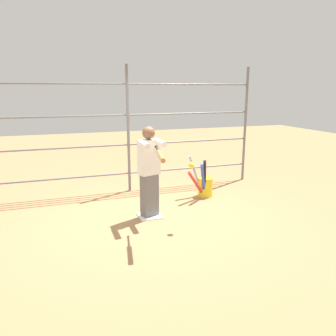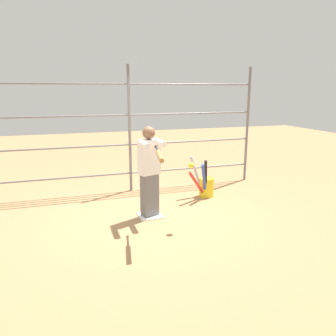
{
  "view_description": "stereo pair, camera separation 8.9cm",
  "coord_description": "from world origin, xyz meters",
  "px_view_note": "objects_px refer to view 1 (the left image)",
  "views": [
    {
      "loc": [
        1.46,
        5.22,
        2.17
      ],
      "look_at": [
        -0.25,
        0.26,
        0.91
      ],
      "focal_mm": 35.0,
      "sensor_mm": 36.0,
      "label": 1
    },
    {
      "loc": [
        1.38,
        5.25,
        2.17
      ],
      "look_at": [
        -0.25,
        0.26,
        0.91
      ],
      "focal_mm": 35.0,
      "sensor_mm": 36.0,
      "label": 2
    }
  ],
  "objects_px": {
    "batter": "(149,169)",
    "baseball_bat_swinging": "(160,155)",
    "softball_in_flight": "(191,165)",
    "bat_bucket": "(204,185)"
  },
  "relations": [
    {
      "from": "softball_in_flight",
      "to": "baseball_bat_swinging",
      "type": "bearing_deg",
      "value": 25.46
    },
    {
      "from": "softball_in_flight",
      "to": "bat_bucket",
      "type": "height_order",
      "value": "softball_in_flight"
    },
    {
      "from": "baseball_bat_swinging",
      "to": "batter",
      "type": "bearing_deg",
      "value": -96.11
    },
    {
      "from": "baseball_bat_swinging",
      "to": "softball_in_flight",
      "type": "xyz_separation_m",
      "value": [
        -0.6,
        -0.29,
        -0.26
      ]
    },
    {
      "from": "batter",
      "to": "bat_bucket",
      "type": "bearing_deg",
      "value": -152.88
    },
    {
      "from": "softball_in_flight",
      "to": "bat_bucket",
      "type": "distance_m",
      "value": 1.77
    },
    {
      "from": "baseball_bat_swinging",
      "to": "bat_bucket",
      "type": "bearing_deg",
      "value": -132.14
    },
    {
      "from": "batter",
      "to": "baseball_bat_swinging",
      "type": "relative_size",
      "value": 1.82
    },
    {
      "from": "baseball_bat_swinging",
      "to": "softball_in_flight",
      "type": "distance_m",
      "value": 0.71
    },
    {
      "from": "batter",
      "to": "softball_in_flight",
      "type": "bearing_deg",
      "value": 128.4
    }
  ]
}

